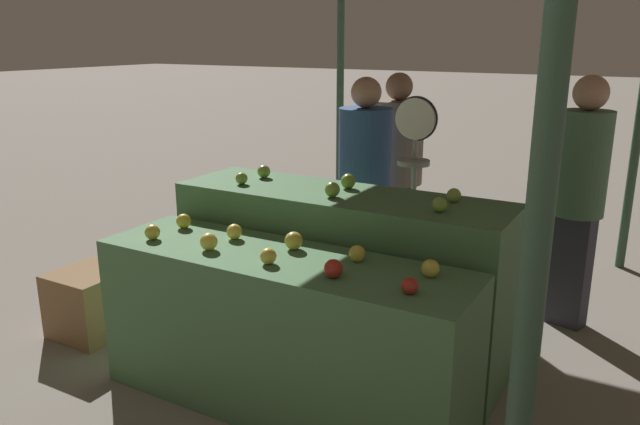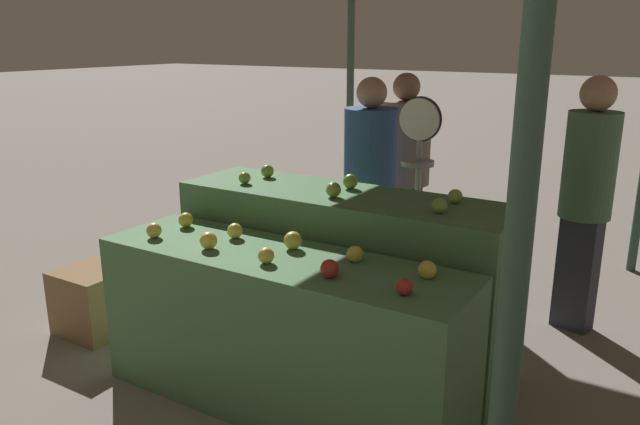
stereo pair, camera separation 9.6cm
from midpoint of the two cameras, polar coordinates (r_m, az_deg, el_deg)
name	(u,v)px [view 2 (the right image)]	position (r m, az deg, el deg)	size (l,w,h in m)	color
ground_plane	(282,404)	(3.34, -2.66, -17.06)	(60.00, 60.00, 0.00)	gray
display_counter_front	(280,332)	(3.14, -2.75, -10.90)	(1.89, 0.55, 0.80)	#4C7A4C
display_counter_back	(341,277)	(3.57, 2.71, -5.90)	(1.89, 0.55, 0.98)	#4C7A4C
apple_front_0	(154,230)	(3.33, -14.14, -1.61)	(0.08, 0.08, 0.08)	gold
apple_front_1	(209,241)	(3.10, -9.29, -2.55)	(0.09, 0.09, 0.09)	yellow
apple_front_2	(266,256)	(2.87, -4.00, -3.95)	(0.08, 0.08, 0.08)	gold
apple_front_3	(330,269)	(2.70, 1.91, -5.17)	(0.08, 0.08, 0.08)	#AD281E
apple_front_4	(405,287)	(2.56, 8.84, -6.73)	(0.07, 0.07, 0.07)	#AD281E
apple_front_5	(186,220)	(3.48, -11.41, -0.67)	(0.08, 0.08, 0.08)	gold
apple_front_6	(235,231)	(3.24, -6.95, -1.68)	(0.08, 0.08, 0.08)	yellow
apple_front_7	(292,240)	(3.06, -1.67, -2.56)	(0.09, 0.09, 0.09)	gold
apple_front_8	(355,254)	(2.89, 4.17, -3.81)	(0.08, 0.08, 0.08)	gold
apple_front_9	(427,270)	(2.74, 10.78, -5.16)	(0.08, 0.08, 0.08)	gold
apple_back_0	(245,178)	(3.64, -6.17, 3.16)	(0.07, 0.07, 0.07)	#84AD3D
apple_back_1	(333,190)	(3.31, 2.07, 2.09)	(0.08, 0.08, 0.08)	#7AA338
apple_back_2	(439,206)	(3.08, 11.75, 0.61)	(0.07, 0.07, 0.07)	#7AA338
apple_back_3	(267,171)	(3.80, -4.11, 3.80)	(0.08, 0.08, 0.08)	#84AD3D
apple_back_4	(350,181)	(3.51, 3.58, 2.85)	(0.08, 0.08, 0.08)	#7AA338
apple_back_5	(455,196)	(3.28, 13.09, 1.45)	(0.07, 0.07, 0.07)	#8EB247
produce_scale	(418,164)	(3.86, 9.66, 4.40)	(0.27, 0.20, 1.47)	#99999E
person_vendor_at_scale	(370,176)	(4.28, 5.23, 3.34)	(0.38, 0.38, 1.55)	#2D2D38
person_customer_left	(404,163)	(4.80, 8.24, 4.54)	(0.50, 0.50, 1.55)	#2D2D38
person_customer_right	(587,187)	(4.13, 23.85, 2.16)	(0.37, 0.37, 1.59)	#2D2D38
wooden_crate_side	(96,300)	(4.20, -19.21, -7.56)	(0.41, 0.41, 0.41)	olive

